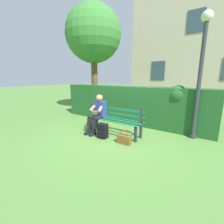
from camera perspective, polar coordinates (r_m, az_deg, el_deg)
ground at (r=4.89m, az=0.67°, el=-8.09°), size 60.00×60.00×0.00m
park_bench at (r=4.80m, az=1.14°, el=-2.91°), size 1.83×0.49×0.89m
person_seated at (r=4.95m, az=-5.39°, el=-0.09°), size 0.44×0.73×1.20m
hedge_backdrop at (r=6.04m, az=6.55°, el=3.04°), size 5.94×0.75×1.50m
tree at (r=8.72m, az=-7.17°, el=25.98°), size 2.91×2.77×5.22m
building_facade at (r=12.19m, az=28.97°, el=21.35°), size 7.89×2.85×7.77m
backpack at (r=4.53m, az=-3.53°, el=-6.97°), size 0.30×0.26×0.43m
handbag at (r=4.17m, az=4.45°, el=-9.96°), size 0.38×0.14×0.40m
lamp_post at (r=4.88m, az=30.10°, el=14.64°), size 0.28×0.28×3.36m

